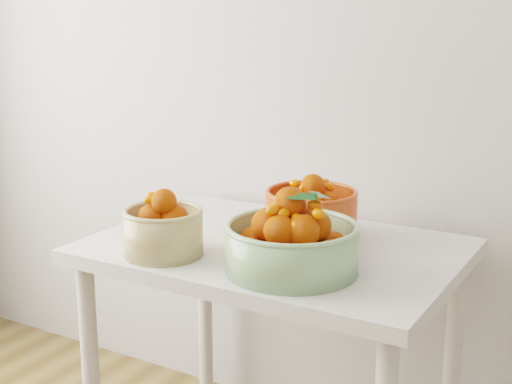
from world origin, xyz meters
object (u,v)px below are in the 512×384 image
at_px(bowl_cream, 163,230).
at_px(bowl_green, 291,243).
at_px(bowl_orange, 311,213).
at_px(table, 275,277).

xyz_separation_m(bowl_cream, bowl_green, (0.35, 0.06, 0.00)).
xyz_separation_m(bowl_cream, bowl_orange, (0.27, 0.33, 0.01)).
relative_size(table, bowl_green, 2.74).
bearing_deg(bowl_orange, bowl_cream, -129.88).
distance_m(bowl_cream, bowl_orange, 0.42).
bearing_deg(table, bowl_orange, 59.18).
bearing_deg(bowl_cream, bowl_green, 9.85).
relative_size(bowl_cream, bowl_green, 0.64).
height_order(table, bowl_green, bowl_green).
xyz_separation_m(table, bowl_green, (0.14, -0.16, 0.17)).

